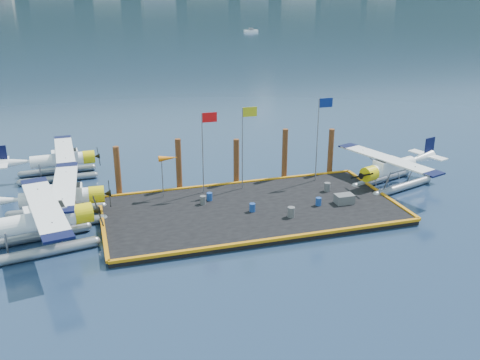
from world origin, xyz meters
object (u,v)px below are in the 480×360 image
Objects in this scene: seaplane_c at (61,162)px; piling_1 at (179,166)px; drum_0 at (203,200)px; piling_3 at (285,155)px; drum_3 at (252,208)px; drum_5 at (210,197)px; flagpole_blue at (320,127)px; drum_1 at (291,212)px; piling_4 at (331,153)px; flagpole_yellow at (245,135)px; windsock at (168,159)px; flagpole_red at (205,140)px; crate at (344,199)px; piling_2 at (236,163)px; seaplane_b at (60,200)px; piling_0 at (118,173)px; seaplane_d at (390,170)px; drum_4 at (327,187)px; drum_2 at (319,202)px; seaplane_a at (39,224)px.

piling_1 reaches higher than seaplane_c.
piling_3 reaches higher than drum_0.
drum_3 is 3.61m from drum_5.
drum_1 is at bearing -127.73° from flagpole_blue.
flagpole_yellow is at bearing -168.40° from piling_4.
drum_0 is at bearing -161.97° from piling_4.
piling_3 reaches higher than drum_5.
flagpole_red is at bearing 0.00° from windsock.
crate is 0.20× the size of flagpole_blue.
piling_2 reaches higher than crate.
seaplane_b is 1.58× the size of flagpole_red.
drum_0 reaches higher than drum_5.
flagpole_yellow is at bearing -9.86° from piling_0.
seaplane_b is 2.25× the size of piling_1.
piling_4 is (10.94, 3.23, 1.32)m from drum_5.
windsock reaches higher than seaplane_d.
drum_3 is at bearing 77.94° from seaplane_b.
drum_5 is 0.14× the size of piling_4.
piling_1 is at bearing 161.21° from flagpole_yellow.
drum_1 is 0.11× the size of flagpole_blue.
drum_3 is 6.81m from drum_4.
piling_0 is at bearing 180.00° from piling_1.
flagpole_red is 2.97m from windsock.
drum_4 is at bearing -117.94° from piling_4.
drum_1 reaches higher than drum_4.
flagpole_yellow reaches higher than seaplane_b.
drum_2 is 0.14× the size of piling_4.
piling_2 is 0.95× the size of piling_4.
piling_4 is at bearing 0.00° from piling_1.
drum_0 is at bearing 161.53° from drum_2.
flagpole_yellow is (14.33, 5.14, 2.93)m from seaplane_a.
drum_4 is at bearing 74.97° from seaplane_d.
seaplane_a is at bearing -160.27° from flagpole_yellow.
piling_2 is (-5.88, 3.99, 1.17)m from drum_4.
seaplane_c reaches higher than drum_3.
piling_1 reaches higher than windsock.
flagpole_blue is (0.31, 2.39, 3.96)m from drum_4.
drum_1 is 0.22× the size of windsock.
drum_5 is at bearing -152.61° from flagpole_yellow.
flagpole_red is at bearing 103.97° from seaplane_a.
flagpole_yellow reaches higher than windsock.
piling_1 is at bearing 57.34° from windsock.
drum_4 is 0.17× the size of piling_2.
drum_2 is at bearing 80.70° from seaplane_b.
flagpole_red reaches higher than seaplane_b.
piling_0 is (-3.47, 1.60, -1.23)m from windsock.
drum_2 is at bearing -23.59° from drum_5.
drum_3 is 10.59m from piling_4.
piling_3 reaches higher than windsock.
drum_2 is 2.92m from drum_4.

